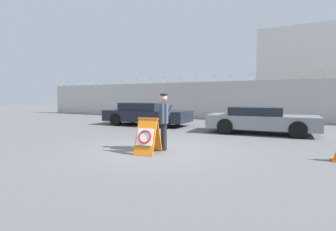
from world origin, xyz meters
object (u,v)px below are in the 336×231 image
(parked_car_front_coupe, at_px, (146,114))
(parked_car_rear_sedan, at_px, (260,120))
(barricade_sign, at_px, (148,136))
(security_guard, at_px, (164,119))

(parked_car_front_coupe, bearing_deg, parked_car_rear_sedan, -6.66)
(barricade_sign, relative_size, parked_car_rear_sedan, 0.22)
(parked_car_front_coupe, bearing_deg, security_guard, -55.86)
(security_guard, bearing_deg, parked_car_rear_sedan, -41.81)
(parked_car_rear_sedan, bearing_deg, barricade_sign, -114.35)
(barricade_sign, bearing_deg, parked_car_rear_sedan, 60.12)
(barricade_sign, bearing_deg, parked_car_front_coupe, 113.85)
(security_guard, xyz_separation_m, parked_car_front_coupe, (-4.14, 5.45, -0.29))
(security_guard, bearing_deg, parked_car_front_coupe, 16.74)
(barricade_sign, height_order, security_guard, security_guard)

